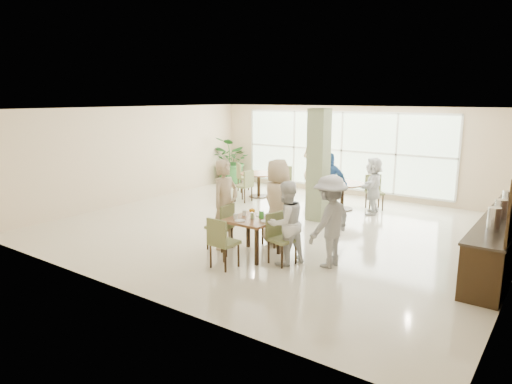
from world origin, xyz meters
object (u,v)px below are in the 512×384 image
Objects in this scene: round_table_left at (259,178)px; potted_plant at (232,160)px; teen_left at (225,205)px; main_table at (252,224)px; adult_standing at (312,165)px; round_table_right at (343,188)px; teen_far at (278,202)px; teen_right at (286,223)px; buffet_counter at (504,234)px; adult_a at (329,184)px; teen_standing at (330,221)px; adult_b at (373,186)px.

round_table_left is 0.68× the size of potted_plant.
potted_plant is 0.91× the size of teen_left.
main_table is 6.02m from adult_standing.
teen_far is (0.19, -3.61, 0.32)m from round_table_right.
teen_right is (0.95, -4.51, 0.20)m from round_table_right.
round_table_left is 5.89m from teen_right.
round_table_left is at bearing 163.80° from buffet_counter.
main_table is 7.70m from potted_plant.
adult_a reaches higher than teen_right.
teen_right is 0.94× the size of adult_a.
main_table is 0.77m from teen_left.
teen_far is 1.18m from teen_right.
teen_left reaches higher than adult_a.
teen_standing is 3.68m from adult_a.
teen_standing is 6.30m from adult_standing.
round_table_left is 0.60× the size of adult_standing.
adult_standing reaches higher than adult_b.
teen_right is at bearing 154.16° from teen_far.
round_table_left is 0.75× the size of adult_b.
teen_standing reaches higher than adult_a.
main_table is 5.43m from round_table_left.
adult_a is at bearing -144.58° from teen_right.
round_table_right is 4.61m from teen_right.
teen_left reaches higher than round_table_right.
buffet_counter reaches higher than round_table_right.
potted_plant is 7.19m from teen_left.
adult_b is at bearing 81.56° from main_table.
round_table_right is at bearing 150.43° from adult_standing.
round_table_right is 0.65× the size of teen_far.
teen_standing is 0.90× the size of adult_standing.
teen_far is (5.09, -4.88, 0.07)m from potted_plant.
teen_left is 1.10m from teen_far.
buffet_counter reaches higher than adult_b.
adult_a is at bearing 135.21° from adult_standing.
teen_left is 3.62m from adult_a.
round_table_left is 0.24× the size of buffet_counter.
main_table is at bearing -56.17° from round_table_left.
round_table_left is at bearing 52.73° from adult_standing.
teen_far is at bearing 89.63° from main_table.
buffet_counter is 2.58× the size of teen_far.
adult_b reaches higher than round_table_right.
round_table_right is at bearing 0.07° from round_table_left.
main_table is 0.19× the size of buffet_counter.
round_table_left is 4.72m from teen_far.
potted_plant is 1.00× the size of adult_a.
round_table_right is at bearing -2.72° from teen_left.
teen_right is at bearing -143.39° from buffet_counter.
teen_standing is (0.71, 0.36, 0.07)m from teen_right.
adult_standing is (-3.30, 5.36, 0.09)m from teen_standing.
buffet_counter is 2.80× the size of adult_a.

